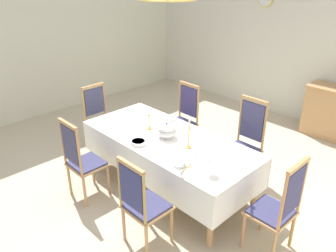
{
  "coord_description": "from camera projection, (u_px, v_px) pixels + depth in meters",
  "views": [
    {
      "loc": [
        2.77,
        -2.86,
        2.77
      ],
      "look_at": [
        -0.06,
        -0.13,
        0.89
      ],
      "focal_mm": 35.91,
      "sensor_mm": 36.0,
      "label": 1
    }
  ],
  "objects": [
    {
      "name": "spoon_secondary",
      "position": [
        134.0,
        140.0,
        4.28
      ],
      "size": [
        0.06,
        0.17,
        0.01
      ],
      "rotation": [
        0.0,
        0.0,
        -0.26
      ],
      "color": "gold",
      "rests_on": "tablecloth"
    },
    {
      "name": "dining_table",
      "position": [
        168.0,
        143.0,
        4.37
      ],
      "size": [
        2.38,
        1.04,
        0.76
      ],
      "color": "tan",
      "rests_on": "ground"
    },
    {
      "name": "ground",
      "position": [
        177.0,
        182.0,
        4.79
      ],
      "size": [
        7.18,
        6.47,
        0.04
      ],
      "primitive_type": "cube",
      "color": "#BBB095"
    },
    {
      "name": "bowl_near_left",
      "position": [
        179.0,
        164.0,
        3.72
      ],
      "size": [
        0.15,
        0.15,
        0.04
      ],
      "color": "silver",
      "rests_on": "tablecloth"
    },
    {
      "name": "candlestick_west",
      "position": [
        149.0,
        121.0,
        4.52
      ],
      "size": [
        0.07,
        0.07,
        0.32
      ],
      "color": "gold",
      "rests_on": "tablecloth"
    },
    {
      "name": "chair_north_a",
      "position": [
        183.0,
        118.0,
        5.4
      ],
      "size": [
        0.44,
        0.42,
        1.11
      ],
      "rotation": [
        0.0,
        0.0,
        3.14
      ],
      "color": "#B58848",
      "rests_on": "ground"
    },
    {
      "name": "soup_tureen",
      "position": [
        167.0,
        130.0,
        4.31
      ],
      "size": [
        0.25,
        0.25,
        0.21
      ],
      "color": "silver",
      "rests_on": "tablecloth"
    },
    {
      "name": "chair_north_b",
      "position": [
        245.0,
        141.0,
        4.62
      ],
      "size": [
        0.44,
        0.42,
        1.19
      ],
      "rotation": [
        0.0,
        0.0,
        3.14
      ],
      "color": "#B47B55",
      "rests_on": "ground"
    },
    {
      "name": "chair_head_west",
      "position": [
        100.0,
        117.0,
        5.46
      ],
      "size": [
        0.42,
        0.44,
        1.07
      ],
      "rotation": [
        0.0,
        0.0,
        -1.57
      ],
      "color": "tan",
      "rests_on": "ground"
    },
    {
      "name": "chair_south_b",
      "position": [
        142.0,
        203.0,
        3.47
      ],
      "size": [
        0.44,
        0.42,
        1.08
      ],
      "color": "#AE814D",
      "rests_on": "ground"
    },
    {
      "name": "tablecloth",
      "position": [
        168.0,
        146.0,
        4.39
      ],
      "size": [
        2.4,
        1.06,
        0.43
      ],
      "color": "white",
      "rests_on": "dining_table"
    },
    {
      "name": "chair_south_a",
      "position": [
        82.0,
        159.0,
        4.23
      ],
      "size": [
        0.44,
        0.42,
        1.11
      ],
      "color": "tan",
      "rests_on": "ground"
    },
    {
      "name": "chair_head_east",
      "position": [
        278.0,
        207.0,
        3.38
      ],
      "size": [
        0.42,
        0.44,
        1.14
      ],
      "rotation": [
        0.0,
        0.0,
        1.57
      ],
      "color": "#B37A5A",
      "rests_on": "ground"
    },
    {
      "name": "candlestick_east",
      "position": [
        189.0,
        136.0,
        4.03
      ],
      "size": [
        0.07,
        0.07,
        0.39
      ],
      "color": "gold",
      "rests_on": "tablecloth"
    },
    {
      "name": "back_wall",
      "position": [
        303.0,
        38.0,
        6.16
      ],
      "size": [
        7.18,
        0.08,
        3.15
      ],
      "primitive_type": "cube",
      "color": "beige",
      "rests_on": "ground"
    },
    {
      "name": "left_wall",
      "position": [
        44.0,
        35.0,
        6.46
      ],
      "size": [
        0.08,
        6.47,
        3.15
      ],
      "primitive_type": "cube",
      "color": "beige",
      "rests_on": "ground"
    },
    {
      "name": "bowl_far_left",
      "position": [
        169.0,
        118.0,
        4.85
      ],
      "size": [
        0.18,
        0.18,
        0.04
      ],
      "color": "silver",
      "rests_on": "tablecloth"
    },
    {
      "name": "spoon_primary",
      "position": [
        187.0,
        168.0,
        3.68
      ],
      "size": [
        0.06,
        0.17,
        0.01
      ],
      "rotation": [
        0.0,
        0.0,
        0.25
      ],
      "color": "gold",
      "rests_on": "tablecloth"
    },
    {
      "name": "bowl_near_right",
      "position": [
        138.0,
        142.0,
        4.18
      ],
      "size": [
        0.2,
        0.2,
        0.05
      ],
      "color": "silver",
      "rests_on": "tablecloth"
    }
  ]
}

